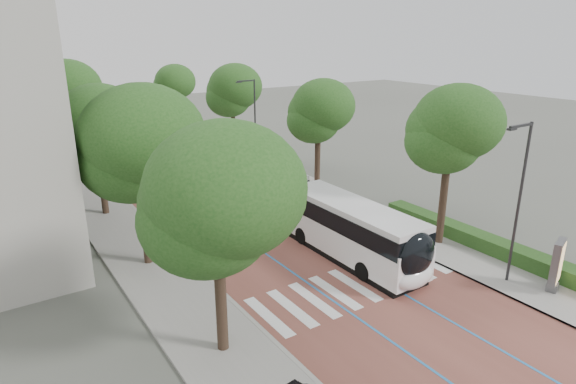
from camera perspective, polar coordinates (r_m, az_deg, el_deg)
name	(u,v)px	position (r m, az deg, el deg)	size (l,w,h in m)	color
ground	(365,295)	(23.78, 9.10, -11.99)	(160.00, 160.00, 0.00)	#51544C
road	(124,143)	(57.85, -18.82, 5.50)	(11.00, 140.00, 0.02)	brown
sidewalk_left	(52,151)	(56.45, -26.15, 4.35)	(4.00, 140.00, 0.12)	gray
sidewalk_right	(187,135)	(60.14, -11.92, 6.60)	(4.00, 140.00, 0.12)	gray
kerb_left	(72,149)	(56.72, -24.26, 4.67)	(0.20, 140.00, 0.14)	gray
kerb_right	(172,137)	(59.47, -13.62, 6.35)	(0.20, 140.00, 0.14)	gray
zebra_crossing	(354,285)	(24.51, 7.85, -10.85)	(10.55, 3.60, 0.01)	silver
lane_line_left	(110,145)	(57.47, -20.35, 5.27)	(0.12, 126.00, 0.01)	#236FB1
lane_line_right	(138,141)	(58.26, -17.31, 5.76)	(0.12, 126.00, 0.01)	#236FB1
hedge	(483,242)	(29.94, 22.15, -5.46)	(1.20, 14.00, 0.80)	#1C3D15
streetlight_near	(519,192)	(25.04, 25.66, 0.02)	(1.82, 0.20, 8.00)	#2C2C2E
streetlight_far	(253,118)	(42.90, -4.14, 8.79)	(1.82, 0.20, 8.00)	#2C2C2E
lamp_post_left	(175,192)	(25.43, -13.28, 0.00)	(0.14, 0.14, 8.00)	#2C2C2E
trees_left	(75,108)	(39.59, -23.90, 9.14)	(6.27, 60.78, 9.94)	black
trees_right	(259,101)	(43.91, -3.46, 10.77)	(5.25, 47.00, 8.78)	black
lead_bus	(310,210)	(29.34, 2.65, -2.19)	(2.58, 18.40, 3.20)	black
bus_queued_0	(199,156)	(43.21, -10.46, 4.28)	(2.74, 12.44, 3.20)	white
bus_queued_1	(148,132)	(55.09, -16.31, 6.86)	(3.01, 12.49, 3.20)	white
bus_queued_2	(115,115)	(67.88, -19.85, 8.57)	(2.82, 12.46, 3.20)	white
ad_panel	(557,265)	(26.28, 29.22, -7.55)	(1.29, 0.71, 2.59)	#59595B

